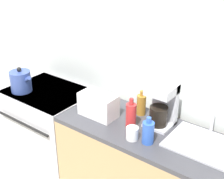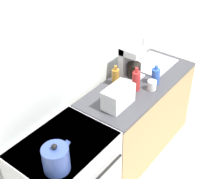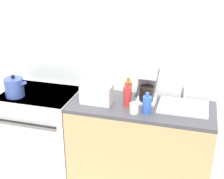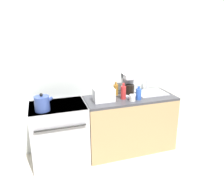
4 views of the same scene
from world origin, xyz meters
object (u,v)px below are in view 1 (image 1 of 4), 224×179
(cup_white, at_px, (132,133))
(kettle, at_px, (21,81))
(stove, at_px, (52,130))
(toaster, at_px, (98,105))
(bottle_amber, at_px, (141,105))
(bottle_red, at_px, (131,115))
(bottle_blue, at_px, (148,132))
(coffee_maker, at_px, (162,104))

(cup_white, bearing_deg, kettle, 178.82)
(stove, xyz_separation_m, toaster, (0.67, -0.06, 0.53))
(bottle_amber, distance_m, cup_white, 0.37)
(toaster, xyz_separation_m, bottle_red, (0.31, 0.01, 0.01))
(bottle_blue, height_order, bottle_red, bottle_red)
(stove, height_order, kettle, kettle)
(coffee_maker, height_order, bottle_blue, coffee_maker)
(coffee_maker, bearing_deg, bottle_blue, -80.27)
(toaster, bearing_deg, cup_white, -15.67)
(stove, bearing_deg, toaster, -4.85)
(toaster, relative_size, bottle_blue, 1.48)
(bottle_amber, bearing_deg, coffee_maker, -10.62)
(coffee_maker, distance_m, bottle_amber, 0.23)
(bottle_amber, height_order, cup_white, bottle_amber)
(kettle, height_order, coffee_maker, coffee_maker)
(bottle_blue, relative_size, cup_white, 2.17)
(kettle, relative_size, bottle_red, 0.99)
(stove, distance_m, bottle_red, 1.11)
(toaster, height_order, bottle_red, bottle_red)
(toaster, height_order, bottle_amber, bottle_amber)
(stove, height_order, bottle_red, bottle_red)
(coffee_maker, relative_size, bottle_red, 1.39)
(stove, distance_m, bottle_amber, 1.08)
(coffee_maker, bearing_deg, bottle_red, -132.39)
(stove, distance_m, kettle, 0.59)
(stove, bearing_deg, bottle_red, -2.72)
(toaster, height_order, bottle_blue, bottle_blue)
(kettle, xyz_separation_m, bottle_blue, (1.38, 0.00, -0.02))
(bottle_red, height_order, cup_white, bottle_red)
(stove, relative_size, bottle_red, 3.64)
(bottle_amber, bearing_deg, toaster, -139.60)
(coffee_maker, relative_size, cup_white, 3.61)
(kettle, bearing_deg, bottle_amber, 15.47)
(stove, height_order, bottle_amber, bottle_amber)
(toaster, bearing_deg, coffee_maker, 21.70)
(bottle_blue, xyz_separation_m, bottle_amber, (-0.25, 0.31, 0.00))
(coffee_maker, xyz_separation_m, bottle_amber, (-0.20, 0.04, -0.09))
(bottle_red, xyz_separation_m, cup_white, (0.10, -0.12, -0.06))
(bottle_red, bearing_deg, toaster, -178.12)
(bottle_amber, bearing_deg, cup_white, -67.65)
(kettle, relative_size, bottle_amber, 1.15)
(coffee_maker, bearing_deg, toaster, -158.30)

